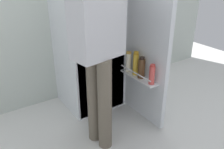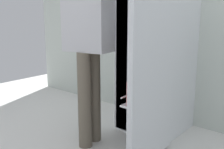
{
  "view_description": "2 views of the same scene",
  "coord_description": "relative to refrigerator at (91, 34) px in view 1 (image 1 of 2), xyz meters",
  "views": [
    {
      "loc": [
        -1.15,
        -1.66,
        1.52
      ],
      "look_at": [
        -0.07,
        -0.04,
        0.6
      ],
      "focal_mm": 38.16,
      "sensor_mm": 36.0,
      "label": 1
    },
    {
      "loc": [
        1.35,
        -1.76,
        1.15
      ],
      "look_at": [
        -0.03,
        -0.1,
        0.67
      ],
      "focal_mm": 43.2,
      "sensor_mm": 36.0,
      "label": 2
    }
  ],
  "objects": [
    {
      "name": "person",
      "position": [
        -0.28,
        -0.63,
        0.17
      ],
      "size": [
        0.62,
        0.67,
        1.69
      ],
      "color": "#665B4C",
      "rests_on": "ground_plane"
    },
    {
      "name": "refrigerator",
      "position": [
        0.0,
        0.0,
        0.0
      ],
      "size": [
        0.64,
        1.19,
        1.69
      ],
      "color": "silver",
      "rests_on": "ground_plane"
    },
    {
      "name": "ground_plane",
      "position": [
        -0.02,
        -0.5,
        -0.84
      ],
      "size": [
        5.98,
        5.98,
        0.0
      ],
      "primitive_type": "plane",
      "color": "silver"
    }
  ]
}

